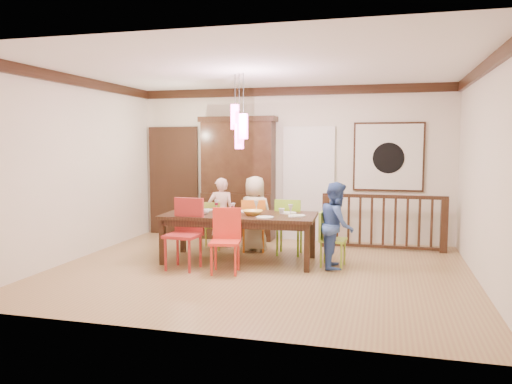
% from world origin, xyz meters
% --- Properties ---
extents(floor, '(6.00, 6.00, 0.00)m').
position_xyz_m(floor, '(0.00, 0.00, 0.00)').
color(floor, '#956D48').
rests_on(floor, ground).
extents(ceiling, '(6.00, 6.00, 0.00)m').
position_xyz_m(ceiling, '(0.00, 0.00, 2.90)').
color(ceiling, white).
rests_on(ceiling, wall_back).
extents(wall_back, '(6.00, 0.00, 6.00)m').
position_xyz_m(wall_back, '(0.00, 2.50, 1.45)').
color(wall_back, silver).
rests_on(wall_back, floor).
extents(wall_left, '(0.00, 5.00, 5.00)m').
position_xyz_m(wall_left, '(-3.00, 0.00, 1.45)').
color(wall_left, silver).
rests_on(wall_left, floor).
extents(wall_right, '(0.00, 5.00, 5.00)m').
position_xyz_m(wall_right, '(3.00, 0.00, 1.45)').
color(wall_right, silver).
rests_on(wall_right, floor).
extents(crown_molding, '(6.00, 5.00, 0.16)m').
position_xyz_m(crown_molding, '(0.00, 0.00, 2.82)').
color(crown_molding, black).
rests_on(crown_molding, wall_back).
extents(panel_door, '(1.04, 0.07, 2.24)m').
position_xyz_m(panel_door, '(-2.40, 2.45, 1.05)').
color(panel_door, black).
rests_on(panel_door, wall_back).
extents(white_doorway, '(0.97, 0.05, 2.22)m').
position_xyz_m(white_doorway, '(0.35, 2.46, 1.05)').
color(white_doorway, silver).
rests_on(white_doorway, wall_back).
extents(painting, '(1.25, 0.06, 1.25)m').
position_xyz_m(painting, '(1.80, 2.46, 1.60)').
color(painting, black).
rests_on(painting, wall_back).
extents(pendant_cluster, '(0.27, 0.21, 1.14)m').
position_xyz_m(pendant_cluster, '(-0.43, 0.48, 2.11)').
color(pendant_cluster, '#F2489E').
rests_on(pendant_cluster, ceiling).
extents(dining_table, '(2.41, 1.20, 0.75)m').
position_xyz_m(dining_table, '(-0.43, 0.48, 0.68)').
color(dining_table, black).
rests_on(dining_table, floor).
extents(chair_far_left, '(0.41, 0.41, 0.84)m').
position_xyz_m(chair_far_left, '(-1.16, 1.25, 0.48)').
color(chair_far_left, '#99AB35').
rests_on(chair_far_left, floor).
extents(chair_far_mid, '(0.50, 0.50, 0.90)m').
position_xyz_m(chair_far_mid, '(-0.42, 1.27, 0.52)').
color(chair_far_mid, orange).
rests_on(chair_far_mid, floor).
extents(chair_far_right, '(0.43, 0.43, 0.94)m').
position_xyz_m(chair_far_right, '(0.23, 1.16, 0.54)').
color(chair_far_right, '#78B023').
rests_on(chair_far_right, floor).
extents(chair_near_left, '(0.49, 0.49, 1.03)m').
position_xyz_m(chair_near_left, '(-1.09, -0.20, 0.59)').
color(chair_near_left, '#A42524').
rests_on(chair_near_left, floor).
extents(chair_near_mid, '(0.48, 0.48, 0.92)m').
position_xyz_m(chair_near_mid, '(-0.42, -0.25, 0.52)').
color(chair_near_mid, red).
rests_on(chair_near_mid, floor).
extents(chair_end_right, '(0.40, 0.40, 0.83)m').
position_xyz_m(chair_end_right, '(1.02, 0.53, 0.47)').
color(chair_end_right, '#9BC332').
rests_on(chair_end_right, floor).
extents(china_hutch, '(1.49, 0.46, 2.35)m').
position_xyz_m(china_hutch, '(-0.99, 2.30, 1.18)').
color(china_hutch, black).
rests_on(china_hutch, floor).
extents(balustrade, '(2.11, 0.12, 0.96)m').
position_xyz_m(balustrade, '(1.74, 1.95, 0.50)').
color(balustrade, black).
rests_on(balustrade, floor).
extents(person_far_left, '(0.53, 0.44, 1.24)m').
position_xyz_m(person_far_left, '(-1.04, 1.39, 0.62)').
color(person_far_left, beige).
rests_on(person_far_left, floor).
extents(person_far_mid, '(0.70, 0.52, 1.29)m').
position_xyz_m(person_far_mid, '(-0.39, 1.29, 0.65)').
color(person_far_mid, '#BBAE8D').
rests_on(person_far_mid, floor).
extents(person_end_right, '(0.55, 0.68, 1.28)m').
position_xyz_m(person_end_right, '(1.08, 0.47, 0.64)').
color(person_end_right, '#3B5AA5').
rests_on(person_end_right, floor).
extents(serving_bowl, '(0.35, 0.35, 0.08)m').
position_xyz_m(serving_bowl, '(-0.19, 0.40, 0.79)').
color(serving_bowl, gold).
rests_on(serving_bowl, dining_table).
extents(small_bowl, '(0.20, 0.20, 0.06)m').
position_xyz_m(small_bowl, '(-0.65, 0.48, 0.78)').
color(small_bowl, white).
rests_on(small_bowl, dining_table).
extents(cup_left, '(0.13, 0.13, 0.09)m').
position_xyz_m(cup_left, '(-0.92, 0.30, 0.79)').
color(cup_left, silver).
rests_on(cup_left, dining_table).
extents(cup_right, '(0.11, 0.11, 0.09)m').
position_xyz_m(cup_right, '(0.20, 0.65, 0.79)').
color(cup_right, silver).
rests_on(cup_right, dining_table).
extents(plate_far_left, '(0.26, 0.26, 0.01)m').
position_xyz_m(plate_far_left, '(-1.09, 0.73, 0.76)').
color(plate_far_left, white).
rests_on(plate_far_left, dining_table).
extents(plate_far_mid, '(0.26, 0.26, 0.01)m').
position_xyz_m(plate_far_mid, '(-0.44, 0.73, 0.76)').
color(plate_far_mid, white).
rests_on(plate_far_mid, dining_table).
extents(plate_far_right, '(0.26, 0.26, 0.01)m').
position_xyz_m(plate_far_right, '(0.29, 0.74, 0.76)').
color(plate_far_right, white).
rests_on(plate_far_right, dining_table).
extents(plate_near_left, '(0.26, 0.26, 0.01)m').
position_xyz_m(plate_near_left, '(-1.07, 0.16, 0.76)').
color(plate_near_left, white).
rests_on(plate_near_left, dining_table).
extents(plate_near_mid, '(0.26, 0.26, 0.01)m').
position_xyz_m(plate_near_mid, '(0.05, 0.20, 0.76)').
color(plate_near_mid, white).
rests_on(plate_near_mid, dining_table).
extents(plate_end_right, '(0.26, 0.26, 0.01)m').
position_xyz_m(plate_end_right, '(0.48, 0.47, 0.76)').
color(plate_end_right, white).
rests_on(plate_end_right, dining_table).
extents(wine_glass_a, '(0.08, 0.08, 0.19)m').
position_xyz_m(wine_glass_a, '(-0.86, 0.65, 0.84)').
color(wine_glass_a, '#590C19').
rests_on(wine_glass_a, dining_table).
extents(wine_glass_b, '(0.08, 0.08, 0.19)m').
position_xyz_m(wine_glass_b, '(-0.22, 0.71, 0.84)').
color(wine_glass_b, silver).
rests_on(wine_glass_b, dining_table).
extents(wine_glass_c, '(0.08, 0.08, 0.19)m').
position_xyz_m(wine_glass_c, '(-0.47, 0.28, 0.84)').
color(wine_glass_c, '#590C19').
rests_on(wine_glass_c, dining_table).
extents(wine_glass_d, '(0.08, 0.08, 0.19)m').
position_xyz_m(wine_glass_d, '(0.40, 0.36, 0.84)').
color(wine_glass_d, silver).
rests_on(wine_glass_d, dining_table).
extents(napkin, '(0.18, 0.14, 0.01)m').
position_xyz_m(napkin, '(-0.55, 0.13, 0.76)').
color(napkin, '#D83359').
rests_on(napkin, dining_table).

